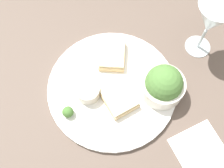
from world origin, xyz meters
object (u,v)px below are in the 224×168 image
Objects in this scene: sauce_ramekin at (88,91)px; wine_glass at (212,20)px; salad_bowl at (163,85)px; cheese_toast_far at (112,55)px; napkin at (202,154)px; cheese_toast_near at (117,99)px.

sauce_ramekin is 0.34× the size of wine_glass.
salad_bowl is 0.18m from sauce_ramekin.
cheese_toast_far is 0.62× the size of wine_glass.
salad_bowl reaches higher than cheese_toast_far.
cheese_toast_far is 0.82× the size of napkin.
sauce_ramekin is 0.66× the size of cheese_toast_near.
sauce_ramekin is at bearing 67.46° from salad_bowl.
wine_glass reaches higher than salad_bowl.
cheese_toast_far is at bearing 26.80° from salad_bowl.
salad_bowl reaches higher than cheese_toast_near.
wine_glass is at bearing -89.04° from sauce_ramekin.
cheese_toast_near is 0.29m from wine_glass.
wine_glass reaches higher than napkin.
wine_glass is at bearing -105.28° from cheese_toast_far.
cheese_toast_near and cheese_toast_far have the same top height.
cheese_toast_near is 0.84× the size of cheese_toast_far.
salad_bowl is 0.16m from cheese_toast_far.
cheese_toast_far is at bearing 14.72° from napkin.
sauce_ramekin is (0.07, 0.17, -0.02)m from salad_bowl.
salad_bowl reaches higher than napkin.
cheese_toast_far is 0.33m from napkin.
sauce_ramekin is 0.34m from wine_glass.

